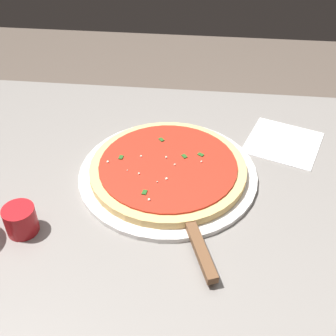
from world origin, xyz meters
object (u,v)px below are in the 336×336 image
(serving_plate, at_px, (168,174))
(cup_small_sauce, at_px, (21,220))
(napkin_folded_right, at_px, (283,143))
(pizza_server, at_px, (193,231))
(pizza, at_px, (168,168))

(serving_plate, bearing_deg, cup_small_sauce, 36.20)
(serving_plate, xyz_separation_m, cup_small_sauce, (0.23, 0.17, 0.02))
(napkin_folded_right, bearing_deg, cup_small_sauce, 33.06)
(napkin_folded_right, bearing_deg, pizza_server, 58.31)
(pizza_server, xyz_separation_m, cup_small_sauce, (0.29, 0.01, 0.01))
(serving_plate, distance_m, napkin_folded_right, 0.28)
(napkin_folded_right, bearing_deg, serving_plate, 29.76)
(pizza, height_order, napkin_folded_right, pizza)
(pizza, relative_size, napkin_folded_right, 2.06)
(cup_small_sauce, bearing_deg, serving_plate, -143.80)
(pizza, relative_size, cup_small_sauce, 5.59)
(pizza_server, distance_m, napkin_folded_right, 0.34)
(pizza_server, relative_size, cup_small_sauce, 4.04)
(serving_plate, bearing_deg, pizza, 15.61)
(cup_small_sauce, bearing_deg, pizza_server, -177.09)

